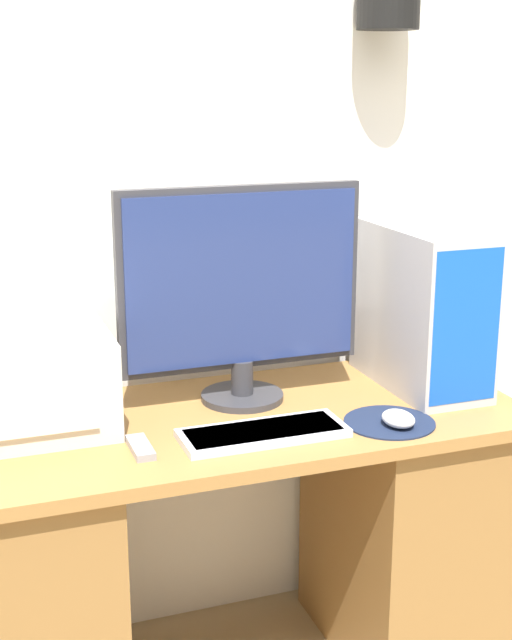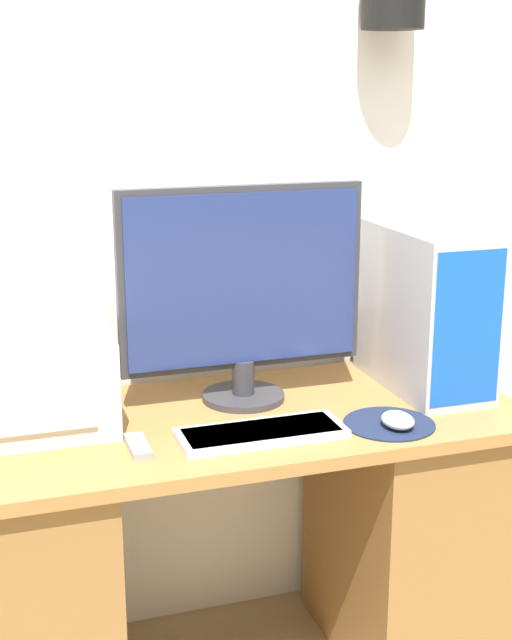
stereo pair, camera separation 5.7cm
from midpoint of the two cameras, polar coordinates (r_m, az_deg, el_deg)
The scene contains 9 objects.
wall_back at distance 2.27m, azimuth -5.40°, elevation 12.16°, with size 6.40×0.21×2.70m.
desk at distance 2.23m, azimuth -2.48°, elevation -14.46°, with size 1.39×0.58×0.71m.
monitor at distance 2.11m, azimuth -1.72°, elevation 2.09°, with size 0.59×0.20×0.52m.
keyboard at distance 1.96m, azimuth -0.37°, elevation -7.22°, with size 0.37×0.14×0.02m.
mousepad at distance 2.06m, azimuth 7.75°, elevation -6.51°, with size 0.21×0.21×0.00m.
mouse at distance 2.03m, azimuth 8.30°, elevation -6.27°, with size 0.07×0.09×0.03m.
computer_tower at distance 2.27m, azimuth 9.91°, elevation 0.81°, with size 0.20×0.41×0.41m.
printer at distance 2.06m, azimuth -15.25°, elevation -3.75°, with size 0.37×0.35×0.22m.
remote_control at distance 1.91m, azimuth -8.26°, elevation -8.08°, with size 0.04×0.12×0.02m.
Camera 1 is at (-0.59, -1.55, 1.48)m, focal length 50.00 mm.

